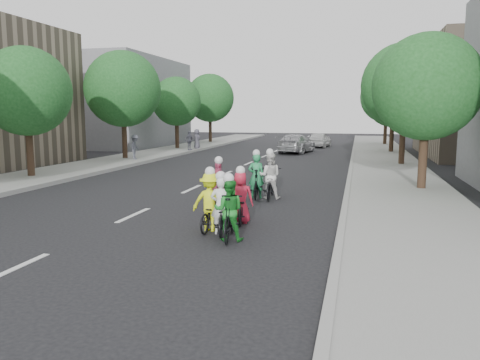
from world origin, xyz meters
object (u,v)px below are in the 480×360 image
at_px(cyclist_1, 270,181).
at_px(spectator_1, 189,141).
at_px(spectator_2, 197,139).
at_px(spectator_0, 135,147).
at_px(follow_car_lead, 296,144).
at_px(cyclist_2, 229,214).
at_px(cyclist_4, 241,203).
at_px(cyclist_6, 257,181).
at_px(follow_car_trail, 320,140).
at_px(cyclist_5, 211,207).
at_px(cyclist_3, 219,189).
at_px(cyclist_0, 222,213).

bearing_deg(cyclist_1, spectator_1, -66.18).
bearing_deg(spectator_2, spectator_0, 154.05).
bearing_deg(follow_car_lead, spectator_0, 55.10).
height_order(cyclist_1, cyclist_2, cyclist_1).
bearing_deg(cyclist_1, cyclist_4, 84.35).
bearing_deg(spectator_2, cyclist_6, -176.40).
bearing_deg(spectator_2, follow_car_trail, -77.36).
distance_m(cyclist_6, follow_car_trail, 26.22).
relative_size(spectator_1, spectator_2, 0.95).
bearing_deg(cyclist_5, cyclist_3, -75.29).
bearing_deg(cyclist_3, cyclist_2, 102.41).
height_order(cyclist_5, cyclist_6, cyclist_6).
distance_m(cyclist_0, spectator_1, 25.22).
relative_size(cyclist_6, spectator_0, 1.16).
bearing_deg(spectator_0, cyclist_4, -151.03).
height_order(cyclist_1, spectator_1, cyclist_1).
distance_m(follow_car_lead, spectator_2, 8.16).
distance_m(cyclist_2, follow_car_trail, 31.87).
xyz_separation_m(cyclist_1, spectator_0, (-10.50, 10.48, 0.29)).
relative_size(cyclist_2, cyclist_6, 1.02).
distance_m(cyclist_1, cyclist_3, 2.54).
xyz_separation_m(cyclist_2, follow_car_lead, (-1.68, 25.21, 0.09)).
xyz_separation_m(cyclist_5, cyclist_6, (0.15, 4.88, 0.01)).
relative_size(cyclist_5, spectator_0, 1.08).
distance_m(cyclist_5, follow_car_lead, 24.47).
height_order(cyclist_1, cyclist_4, cyclist_1).
xyz_separation_m(cyclist_2, spectator_0, (-10.58, 16.14, 0.30)).
xyz_separation_m(cyclist_1, cyclist_3, (-1.20, -2.24, -0.01)).
xyz_separation_m(cyclist_2, spectator_2, (-9.82, 25.55, 0.32)).
relative_size(cyclist_6, follow_car_trail, 0.45).
bearing_deg(cyclist_0, cyclist_5, -43.13).
height_order(spectator_0, spectator_2, spectator_2).
xyz_separation_m(cyclist_4, spectator_1, (-9.70, 22.12, 0.35)).
height_order(cyclist_5, spectator_2, spectator_2).
distance_m(cyclist_1, cyclist_2, 5.66).
relative_size(follow_car_lead, spectator_1, 3.23).
relative_size(follow_car_lead, spectator_0, 3.15).
xyz_separation_m(spectator_0, spectator_1, (0.72, 7.75, -0.02)).
height_order(cyclist_3, spectator_0, spectator_0).
distance_m(cyclist_1, follow_car_lead, 19.62).
bearing_deg(cyclist_0, follow_car_lead, -98.37).
distance_m(follow_car_lead, follow_car_trail, 6.76).
bearing_deg(cyclist_6, cyclist_1, 175.14).
height_order(cyclist_1, cyclist_3, cyclist_1).
relative_size(cyclist_5, follow_car_lead, 0.34).
height_order(cyclist_6, spectator_0, cyclist_6).
bearing_deg(cyclist_4, cyclist_0, 71.93).
bearing_deg(cyclist_3, cyclist_4, 116.01).
relative_size(cyclist_0, cyclist_6, 0.93).
relative_size(cyclist_3, cyclist_6, 1.02).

